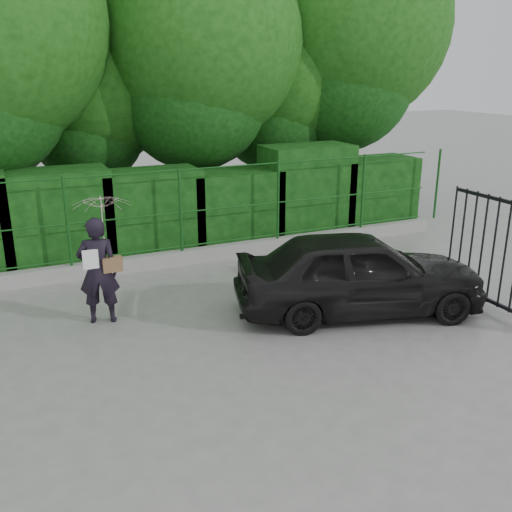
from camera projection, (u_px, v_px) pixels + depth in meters
name	position (u px, v px, depth m)	size (l,w,h in m)	color
ground	(250.00, 359.00, 8.34)	(80.00, 80.00, 0.00)	gray
kerb	(165.00, 260.00, 12.19)	(14.00, 0.25, 0.30)	#9E9E99
fence	(172.00, 211.00, 11.94)	(14.13, 0.06, 1.80)	#134A15
hedge	(150.00, 211.00, 12.78)	(14.20, 1.20, 2.25)	black
trees	(164.00, 44.00, 14.03)	(17.10, 6.15, 8.08)	black
woman	(101.00, 242.00, 9.22)	(0.98, 0.94, 2.13)	black
car	(359.00, 273.00, 9.75)	(1.70, 4.23, 1.44)	black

